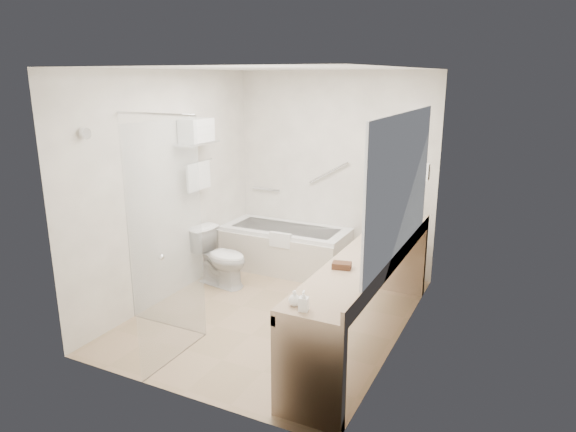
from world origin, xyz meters
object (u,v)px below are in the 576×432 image
at_px(toilet, 221,258).
at_px(amenity_basket, 342,265).
at_px(bathtub, 286,248).
at_px(water_bottle_left, 395,219).
at_px(vanity_counter, 366,279).

distance_m(toilet, amenity_basket, 2.15).
xyz_separation_m(bathtub, water_bottle_left, (1.49, -0.33, 0.66)).
xyz_separation_m(vanity_counter, amenity_basket, (-0.11, -0.37, 0.24)).
distance_m(vanity_counter, toilet, 2.08).
height_order(vanity_counter, water_bottle_left, water_bottle_left).
distance_m(bathtub, vanity_counter, 2.09).
height_order(bathtub, water_bottle_left, water_bottle_left).
bearing_deg(water_bottle_left, vanity_counter, -88.15).
bearing_deg(amenity_basket, bathtub, 128.81).
height_order(toilet, amenity_basket, amenity_basket).
relative_size(toilet, amenity_basket, 4.38).
distance_m(toilet, water_bottle_left, 2.09).
relative_size(bathtub, toilet, 2.31).
bearing_deg(toilet, bathtub, -20.03).
xyz_separation_m(toilet, amenity_basket, (1.86, -0.94, 0.54)).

